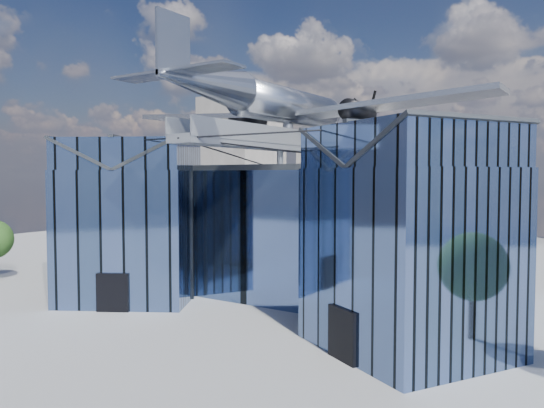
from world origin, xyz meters
The scene contains 4 objects.
ground_plane centered at (0.00, 0.00, 0.00)m, with size 120.00×120.00×0.00m, color gray.
museum centered at (0.00, 5.82, 5.54)m, with size 32.88×24.50×17.60m.
bg_towers centered at (1.45, 50.49, 10.01)m, with size 77.00×24.50×26.00m.
tree_side_w centered at (-30.38, 8.69, 3.96)m, with size 3.92×3.92×5.86m.
Camera 1 is at (19.81, -27.75, 9.07)m, focal length 35.00 mm.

